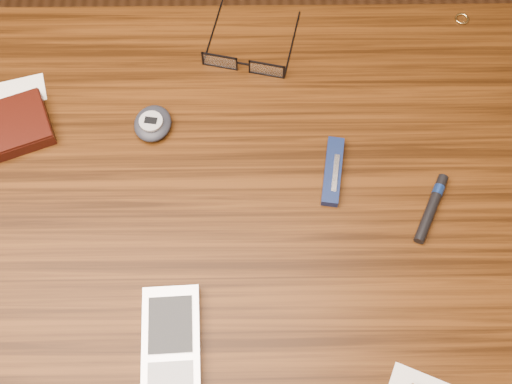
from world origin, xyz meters
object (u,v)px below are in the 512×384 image
desk (233,244)px  wallet_and_card (11,126)px  eyeglasses (244,62)px  pocket_knife (333,171)px  pda_phone (171,339)px  pedometer (153,123)px

desk → wallet_and_card: size_ratio=6.45×
eyeglasses → pocket_knife: eyeglasses is taller
eyeglasses → pda_phone: bearing=-102.3°
desk → eyeglasses: (0.02, 0.23, 0.11)m
wallet_and_card → eyeglasses: eyeglasses is taller
wallet_and_card → pda_phone: size_ratio=1.21×
eyeglasses → pda_phone: eyeglasses is taller
eyeglasses → pda_phone: (-0.09, -0.40, -0.00)m
eyeglasses → desk: bearing=-94.4°
desk → pocket_knife: 0.18m
wallet_and_card → pedometer: (0.19, 0.00, -0.00)m
wallet_and_card → pedometer: size_ratio=2.37×
pda_phone → desk: bearing=67.1°
pedometer → pocket_knife: (0.24, -0.07, -0.00)m
desk → pocket_knife: bearing=23.9°
eyeglasses → pocket_knife: 0.21m
wallet_and_card → pedometer: bearing=0.9°
eyeglasses → pocket_knife: bearing=-56.3°
pedometer → pocket_knife: 0.25m
wallet_and_card → pedometer: 0.19m
eyeglasses → pda_phone: 0.41m
pda_phone → pedometer: size_ratio=1.96×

